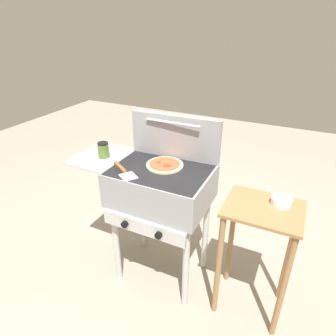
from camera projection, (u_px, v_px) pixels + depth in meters
ground_plane at (162, 271)px, 2.29m from camera, size 8.00×8.00×0.00m
grill at (159, 188)px, 1.95m from camera, size 0.96×0.53×0.90m
grill_lid_open at (175, 136)px, 1.98m from camera, size 0.63×0.09×0.30m
pizza_pepperoni at (164, 165)px, 1.92m from camera, size 0.25×0.25×0.04m
sauce_jar at (103, 150)px, 2.02m from camera, size 0.08×0.08×0.11m
spatula at (123, 171)px, 1.84m from camera, size 0.25×0.19×0.02m
prep_table at (258, 239)px, 1.78m from camera, size 0.44×0.36×0.80m
topping_bowl_near at (281, 202)px, 1.68m from camera, size 0.12×0.12×0.04m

